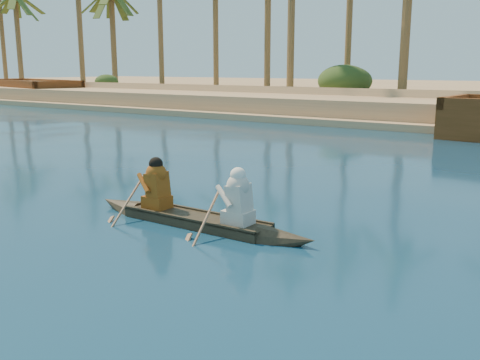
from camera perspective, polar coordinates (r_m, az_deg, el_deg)
The scene contains 3 objects.
shrub_cluster at distance 35.54m, azimuth 23.61°, elevation 8.00°, with size 100.00×6.00×2.40m, color #253C16, non-canonical shape.
canoe at distance 10.46m, azimuth -4.77°, elevation -3.33°, with size 5.21×0.73×1.43m.
barge_left at distance 54.31m, azimuth -21.56°, elevation 8.74°, with size 14.15×7.31×2.25m.
Camera 1 is at (6.98, -3.30, 3.02)m, focal length 40.00 mm.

